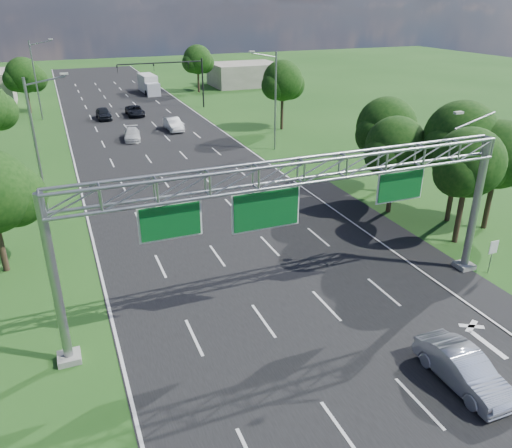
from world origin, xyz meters
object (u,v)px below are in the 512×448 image
traffic_signal (179,73)px  silver_sedan (463,369)px  regulatory_sign (493,250)px  box_truck (149,84)px  sign_gantry (302,183)px

traffic_signal → silver_sedan: size_ratio=2.66×
regulatory_sign → box_truck: 69.68m
regulatory_sign → sign_gantry: bearing=175.2°
regulatory_sign → silver_sedan: regulatory_sign is taller
traffic_signal → box_truck: size_ratio=1.53×
sign_gantry → box_truck: (5.52, 68.36, -5.46)m
silver_sedan → box_truck: size_ratio=0.57×
sign_gantry → silver_sedan: (3.85, -7.70, -6.14)m
sign_gantry → box_truck: sign_gantry is taller
regulatory_sign → traffic_signal: traffic_signal is taller
regulatory_sign → silver_sedan: (-8.22, -6.68, -0.75)m
regulatory_sign → traffic_signal: size_ratio=0.17×
sign_gantry → box_truck: bearing=85.4°
regulatory_sign → box_truck: (-6.55, 69.38, -0.07)m
traffic_signal → silver_sedan: bearing=-93.1°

